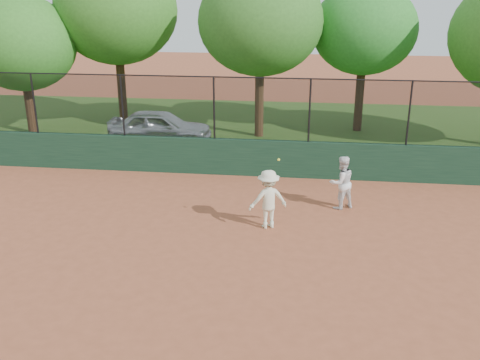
# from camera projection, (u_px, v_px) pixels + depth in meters

# --- Properties ---
(ground) EXTENTS (80.00, 80.00, 0.00)m
(ground) POSITION_uv_depth(u_px,v_px,m) (193.00, 262.00, 11.97)
(ground) COLOR #A05133
(ground) RESTS_ON ground
(back_wall) EXTENTS (26.00, 0.20, 1.20)m
(back_wall) POSITION_uv_depth(u_px,v_px,m) (230.00, 157.00, 17.36)
(back_wall) COLOR #1B3B26
(back_wall) RESTS_ON ground
(grass_strip) EXTENTS (36.00, 12.00, 0.01)m
(grass_strip) POSITION_uv_depth(u_px,v_px,m) (250.00, 129.00, 23.16)
(grass_strip) COLOR #2C5019
(grass_strip) RESTS_ON ground
(parked_car) EXTENTS (4.05, 1.77, 1.36)m
(parked_car) POSITION_uv_depth(u_px,v_px,m) (160.00, 127.00, 20.69)
(parked_car) COLOR silver
(parked_car) RESTS_ON ground
(player_second) EXTENTS (0.92, 0.86, 1.50)m
(player_second) POSITION_uv_depth(u_px,v_px,m) (341.00, 182.00, 14.65)
(player_second) COLOR white
(player_second) RESTS_ON ground
(player_main) EXTENTS (1.13, 0.90, 1.95)m
(player_main) POSITION_uv_depth(u_px,v_px,m) (268.00, 199.00, 13.46)
(player_main) COLOR beige
(player_main) RESTS_ON ground
(fence_assembly) EXTENTS (26.00, 0.06, 2.00)m
(fence_assembly) POSITION_uv_depth(u_px,v_px,m) (229.00, 107.00, 16.81)
(fence_assembly) COLOR black
(fence_assembly) RESTS_ON back_wall
(tree_0) EXTENTS (4.39, 3.99, 5.59)m
(tree_0) POSITION_uv_depth(u_px,v_px,m) (21.00, 43.00, 21.29)
(tree_0) COLOR #4A2D1A
(tree_0) RESTS_ON ground
(tree_1) EXTENTS (5.10, 4.64, 7.09)m
(tree_1) POSITION_uv_depth(u_px,v_px,m) (116.00, 11.00, 22.01)
(tree_1) COLOR #452D18
(tree_1) RESTS_ON ground
(tree_2) EXTENTS (4.85, 4.41, 6.65)m
(tree_2) POSITION_uv_depth(u_px,v_px,m) (260.00, 22.00, 20.56)
(tree_2) COLOR #4D321B
(tree_2) RESTS_ON ground
(tree_3) EXTENTS (4.24, 3.85, 6.02)m
(tree_3) POSITION_uv_depth(u_px,v_px,m) (364.00, 30.00, 21.54)
(tree_3) COLOR #432A16
(tree_3) RESTS_ON ground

